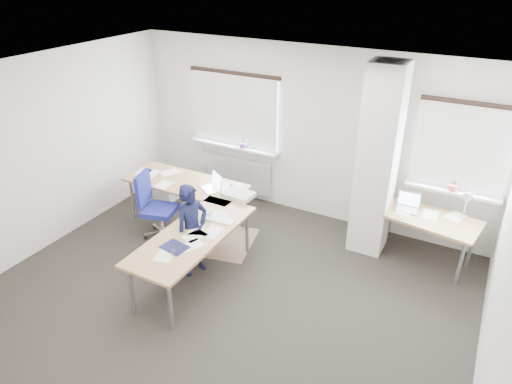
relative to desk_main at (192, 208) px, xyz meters
The scene contains 8 objects.
ground 1.36m from the desk_main, 33.84° to the right, with size 6.00×6.00×0.00m, color black.
room_shell 1.58m from the desk_main, ahead, with size 6.04×5.04×2.82m.
floor_mat 0.78m from the desk_main, 62.69° to the left, with size 1.16×0.98×0.01m, color #88644A.
white_crate 1.86m from the desk_main, 144.12° to the left, with size 0.54×0.38×0.33m, color white.
desk_main is the anchor object (origin of this frame).
desk_side 3.33m from the desk_main, 23.14° to the left, with size 1.50×0.93×1.22m.
task_chair 0.79m from the desk_main, behind, with size 0.60×0.58×1.07m.
person 0.56m from the desk_main, 54.40° to the right, with size 0.49×0.32×1.33m, color black.
Camera 1 is at (2.57, -3.97, 3.95)m, focal length 32.00 mm.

